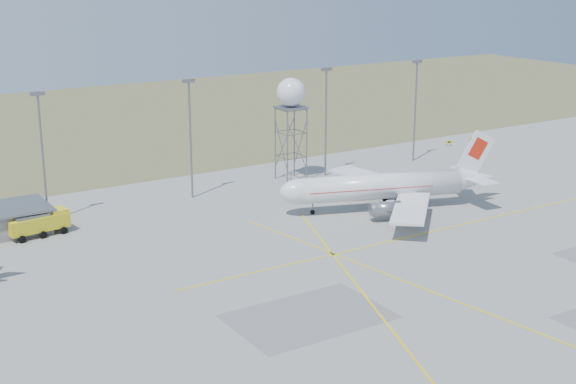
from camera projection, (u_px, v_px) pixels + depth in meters
ground at (530, 324)px, 90.18m from camera, size 400.00×400.00×0.00m
grass_strip at (100, 122)px, 203.76m from camera, size 400.00×120.00×0.03m
mast_a at (42, 146)px, 122.36m from camera, size 2.20×0.50×20.50m
mast_b at (190, 129)px, 135.24m from camera, size 2.20×0.50×20.50m
mast_c at (326, 113)px, 149.67m from camera, size 2.20×0.50×20.50m
mast_d at (416, 102)px, 161.01m from camera, size 2.20×0.50×20.50m
taxi_sign_near at (449, 142)px, 177.00m from camera, size 1.60×0.17×1.20m
taxi_sign_far at (472, 139)px, 180.61m from camera, size 1.60×0.17×1.20m
airliner_main at (384, 187)px, 130.97m from camera, size 36.04×33.97×12.57m
radar_tower at (291, 123)px, 147.00m from camera, size 5.27×5.27×19.08m
fire_truck at (40, 224)px, 118.88m from camera, size 9.30×4.50×3.60m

